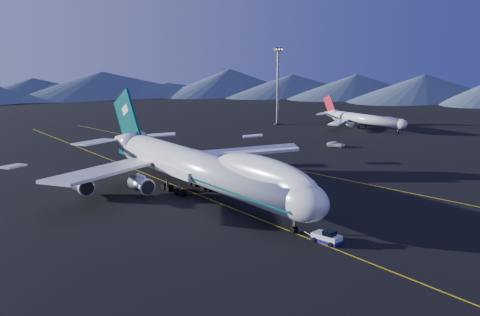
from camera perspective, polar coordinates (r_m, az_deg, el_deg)
ground at (r=105.66m, az=-4.08°, el=-4.09°), size 500.00×500.00×0.00m
taxiway_line_main at (r=105.66m, az=-4.08°, el=-4.08°), size 0.25×220.00×0.01m
taxiway_line_side at (r=131.11m, az=4.52°, el=-0.96°), size 28.08×198.09×0.01m
boeing_747 at (r=104.25m, az=-4.14°, el=-1.01°), size 59.62×72.43×19.37m
pushback_tug at (r=82.17m, az=9.23°, el=-8.45°), size 3.12×4.83×1.98m
second_jet at (r=198.51m, az=12.95°, el=4.09°), size 34.12×38.55×10.97m
service_van at (r=159.75m, az=10.22°, el=1.46°), size 4.63×5.89×1.49m
floodlight_mast at (r=201.92m, az=4.04°, el=7.67°), size 3.54×2.65×28.61m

